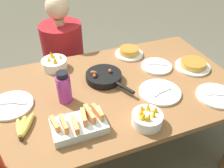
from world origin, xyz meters
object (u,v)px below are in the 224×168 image
frittata_plate_side (129,52)px  person_figure (65,65)px  banana_bunch (24,127)px  empty_plate_far_left (11,105)px  fruit_bowl_citrus (54,63)px  frittata_plate_center (193,65)px  fruit_bowl_mango (147,118)px  melon_tray (79,124)px  skillet (104,77)px  water_bottle (64,88)px  empty_plate_near_front (216,96)px  empty_plate_far_right (157,66)px  empty_plate_mid_edge (160,92)px

frittata_plate_side → person_figure: (-0.45, 0.44, -0.29)m
banana_bunch → empty_plate_far_left: 0.23m
fruit_bowl_citrus → frittata_plate_center: bearing=-20.8°
frittata_plate_side → fruit_bowl_mango: (-0.22, -0.71, 0.02)m
empty_plate_far_left → melon_tray: bearing=-43.7°
skillet → frittata_plate_center: skillet is taller
banana_bunch → water_bottle: water_bottle is taller
banana_bunch → melon_tray: (0.28, -0.10, 0.02)m
frittata_plate_center → banana_bunch: bearing=-171.4°
person_figure → melon_tray: bearing=-96.3°
frittata_plate_side → empty_plate_near_front: size_ratio=0.90×
melon_tray → empty_plate_far_right: 0.79m
empty_plate_far_left → frittata_plate_center: bearing=-1.6°
skillet → frittata_plate_center: size_ratio=1.48×
empty_plate_near_front → person_figure: 1.37m
fruit_bowl_citrus → empty_plate_near_front: bearing=-38.1°
skillet → person_figure: (-0.15, 0.69, -0.29)m
person_figure → frittata_plate_side: bearing=-44.3°
water_bottle → person_figure: size_ratio=0.19×
banana_bunch → fruit_bowl_citrus: 0.61m
empty_plate_near_front → frittata_plate_center: bearing=79.0°
empty_plate_far_right → fruit_bowl_citrus: 0.75m
fruit_bowl_mango → frittata_plate_side: bearing=73.2°
water_bottle → person_figure: 0.89m
skillet → empty_plate_far_right: (0.42, 0.01, -0.02)m
banana_bunch → empty_plate_near_front: banana_bunch is taller
banana_bunch → empty_plate_near_front: (1.15, -0.15, -0.01)m
person_figure → frittata_plate_center: bearing=-43.6°
empty_plate_mid_edge → banana_bunch: bearing=-179.4°
melon_tray → frittata_plate_center: 0.98m
skillet → person_figure: bearing=168.1°
frittata_plate_center → water_bottle: size_ratio=1.22×
fruit_bowl_citrus → water_bottle: size_ratio=0.89×
skillet → empty_plate_near_front: (0.60, -0.42, -0.02)m
melon_tray → empty_plate_far_left: melon_tray is taller
empty_plate_near_front → empty_plate_far_right: same height
fruit_bowl_citrus → melon_tray: bearing=-88.6°
water_bottle → person_figure: bearing=80.4°
frittata_plate_center → empty_plate_far_right: frittata_plate_center is taller
empty_plate_mid_edge → empty_plate_far_right: bearing=64.5°
skillet → empty_plate_far_left: skillet is taller
skillet → empty_plate_far_left: bearing=-109.7°
banana_bunch → skillet: size_ratio=0.51×
melon_tray → skillet: size_ratio=0.77×
banana_bunch → fruit_bowl_citrus: (0.26, 0.54, 0.02)m
frittata_plate_center → person_figure: bearing=136.4°
water_bottle → fruit_bowl_citrus: bearing=89.5°
melon_tray → skillet: melon_tray is taller
frittata_plate_side → fruit_bowl_mango: fruit_bowl_mango is taller
empty_plate_far_left → water_bottle: 0.34m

